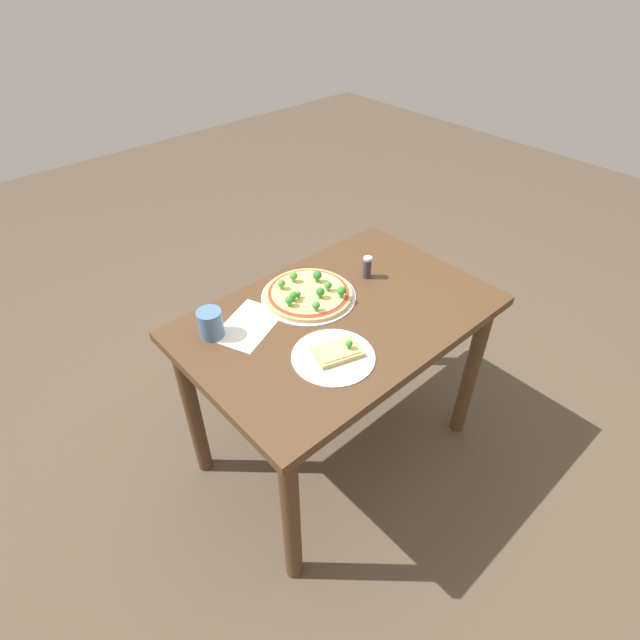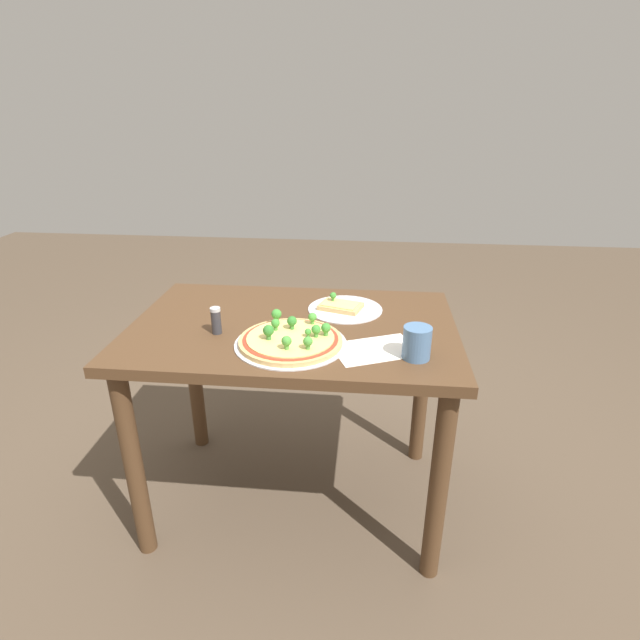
{
  "view_description": "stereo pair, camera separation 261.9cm",
  "coord_description": "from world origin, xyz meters",
  "px_view_note": "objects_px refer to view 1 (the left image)",
  "views": [
    {
      "loc": [
        -0.97,
        -0.97,
        1.84
      ],
      "look_at": [
        -0.09,
        0.0,
        0.77
      ],
      "focal_mm": 28.0,
      "sensor_mm": 36.0,
      "label": 1
    },
    {
      "loc": [
        -0.24,
        1.52,
        1.44
      ],
      "look_at": [
        -0.09,
        0.0,
        0.77
      ],
      "focal_mm": 28.0,
      "sensor_mm": 36.0,
      "label": 2
    }
  ],
  "objects_px": {
    "pizza_tray_whole": "(309,293)",
    "pizza_tray_slice": "(335,354)",
    "drinking_cup": "(211,324)",
    "dining_table": "(339,339)",
    "condiment_shaker": "(367,267)"
  },
  "relations": [
    {
      "from": "dining_table",
      "to": "drinking_cup",
      "type": "relative_size",
      "value": 11.16
    },
    {
      "from": "dining_table",
      "to": "drinking_cup",
      "type": "distance_m",
      "value": 0.47
    },
    {
      "from": "condiment_shaker",
      "to": "pizza_tray_whole",
      "type": "bearing_deg",
      "value": 168.21
    },
    {
      "from": "condiment_shaker",
      "to": "pizza_tray_slice",
      "type": "bearing_deg",
      "value": -148.5
    },
    {
      "from": "pizza_tray_whole",
      "to": "condiment_shaker",
      "type": "height_order",
      "value": "condiment_shaker"
    },
    {
      "from": "pizza_tray_slice",
      "to": "condiment_shaker",
      "type": "bearing_deg",
      "value": 31.5
    },
    {
      "from": "dining_table",
      "to": "condiment_shaker",
      "type": "relative_size",
      "value": 12.31
    },
    {
      "from": "pizza_tray_whole",
      "to": "drinking_cup",
      "type": "distance_m",
      "value": 0.38
    },
    {
      "from": "pizza_tray_whole",
      "to": "drinking_cup",
      "type": "xyz_separation_m",
      "value": [
        -0.38,
        0.05,
        0.03
      ]
    },
    {
      "from": "pizza_tray_whole",
      "to": "condiment_shaker",
      "type": "relative_size",
      "value": 3.92
    },
    {
      "from": "pizza_tray_whole",
      "to": "drinking_cup",
      "type": "relative_size",
      "value": 3.56
    },
    {
      "from": "pizza_tray_whole",
      "to": "condiment_shaker",
      "type": "distance_m",
      "value": 0.26
    },
    {
      "from": "drinking_cup",
      "to": "condiment_shaker",
      "type": "height_order",
      "value": "drinking_cup"
    },
    {
      "from": "pizza_tray_whole",
      "to": "pizza_tray_slice",
      "type": "distance_m",
      "value": 0.33
    },
    {
      "from": "pizza_tray_whole",
      "to": "condiment_shaker",
      "type": "bearing_deg",
      "value": -11.79
    }
  ]
}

